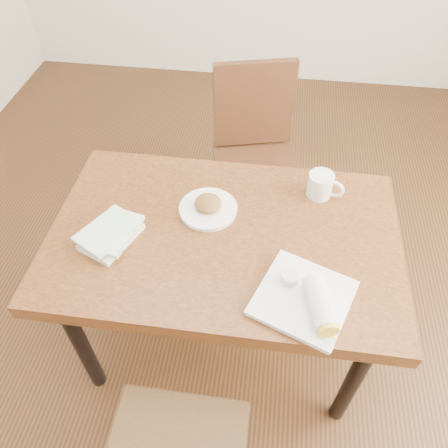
# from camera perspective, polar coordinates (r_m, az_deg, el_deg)

# --- Properties ---
(ground) EXTENTS (4.00, 5.00, 0.01)m
(ground) POSITION_cam_1_polar(r_m,az_deg,el_deg) (2.19, 0.00, -14.33)
(ground) COLOR #472814
(ground) RESTS_ON ground
(table) EXTENTS (1.25, 0.80, 0.75)m
(table) POSITION_cam_1_polar(r_m,az_deg,el_deg) (1.63, 0.00, -3.16)
(table) COLOR brown
(table) RESTS_ON ground
(chair_far) EXTENTS (0.51, 0.51, 0.95)m
(chair_far) POSITION_cam_1_polar(r_m,az_deg,el_deg) (2.27, 4.14, 9.98)
(chair_far) COLOR #402012
(chair_far) RESTS_ON ground
(plate_scone) EXTENTS (0.22, 0.22, 0.07)m
(plate_scone) POSITION_cam_1_polar(r_m,az_deg,el_deg) (1.63, -2.09, 2.24)
(plate_scone) COLOR white
(plate_scone) RESTS_ON table
(coffee_mug) EXTENTS (0.14, 0.10, 0.10)m
(coffee_mug) POSITION_cam_1_polar(r_m,az_deg,el_deg) (1.71, 12.61, 5.03)
(coffee_mug) COLOR white
(coffee_mug) RESTS_ON table
(plate_burrito) EXTENTS (0.36, 0.36, 0.09)m
(plate_burrito) POSITION_cam_1_polar(r_m,az_deg,el_deg) (1.39, 10.95, -9.69)
(plate_burrito) COLOR white
(plate_burrito) RESTS_ON table
(book_stack) EXTENTS (0.22, 0.25, 0.05)m
(book_stack) POSITION_cam_1_polar(r_m,az_deg,el_deg) (1.58, -14.51, -1.22)
(book_stack) COLOR white
(book_stack) RESTS_ON table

